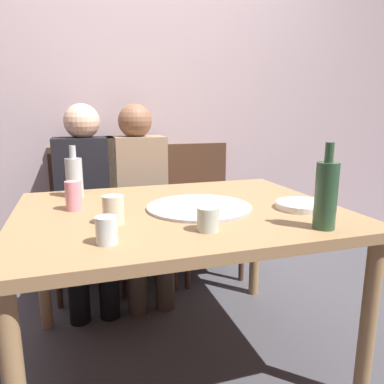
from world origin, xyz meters
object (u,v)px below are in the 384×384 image
chair_right (202,200)px  soda_can (74,196)px  chair_left (87,209)px  guest_in_sweater (87,194)px  tumbler_near (113,210)px  dining_table (180,225)px  beer_bottle (74,177)px  wine_glass (107,230)px  plate_stack (303,205)px  chair_middle (136,205)px  tumbler_far (208,219)px  pizza_tray (199,207)px  guest_in_beanie (140,191)px  wine_bottle (326,194)px

chair_right → soda_can: bearing=43.8°
chair_left → guest_in_sweater: bearing=90.0°
tumbler_near → dining_table: bearing=25.2°
dining_table → beer_bottle: 0.58m
dining_table → wine_glass: wine_glass is taller
beer_bottle → plate_stack: 1.06m
beer_bottle → tumbler_near: beer_bottle is taller
soda_can → chair_middle: bearing=64.8°
tumbler_far → wine_glass: size_ratio=0.95×
dining_table → tumbler_near: tumbler_near is taller
tumbler_near → chair_right: size_ratio=0.12×
chair_middle → chair_right: 0.46m
beer_bottle → wine_glass: 0.71m
pizza_tray → chair_left: size_ratio=0.49×
guest_in_beanie → soda_can: bearing=59.9°
pizza_tray → guest_in_beanie: bearing=98.7°
beer_bottle → chair_right: 1.05m
chair_right → guest_in_sweater: (-0.78, -0.15, 0.13)m
guest_in_beanie → chair_middle: bearing=-90.0°
wine_glass → beer_bottle: bearing=97.3°
wine_bottle → tumbler_far: wine_bottle is taller
wine_glass → plate_stack: wine_glass is taller
dining_table → tumbler_far: tumbler_far is taller
pizza_tray → wine_glass: wine_glass is taller
beer_bottle → guest_in_sweater: (0.06, 0.40, -0.18)m
beer_bottle → soda_can: size_ratio=2.01×
chair_left → guest_in_beanie: (0.32, -0.15, 0.13)m
dining_table → chair_left: bearing=111.3°
tumbler_near → plate_stack: (0.78, -0.02, -0.04)m
guest_in_sweater → dining_table: bearing=115.0°
dining_table → chair_left: size_ratio=1.48×
soda_can → wine_glass: bearing=-77.9°
tumbler_near → chair_right: 1.30m
tumbler_far → chair_middle: 1.26m
wine_glass → chair_right: 1.48m
dining_table → pizza_tray: size_ratio=3.00×
tumbler_near → chair_right: chair_right is taller
chair_middle → guest_in_sweater: guest_in_sweater is taller
wine_glass → chair_left: 1.28m
wine_bottle → plate_stack: wine_bottle is taller
dining_table → tumbler_near: bearing=-154.8°
plate_stack → chair_right: 1.10m
wine_glass → soda_can: size_ratio=0.71×
tumbler_near → guest_in_beanie: size_ratio=0.09×
dining_table → tumbler_far: size_ratio=16.15×
beer_bottle → chair_right: beer_bottle is taller
beer_bottle → soda_can: beer_bottle is taller
pizza_tray → chair_left: 1.06m
tumbler_near → soda_can: bearing=119.3°
wine_bottle → chair_middle: size_ratio=0.33×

